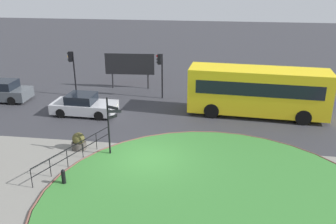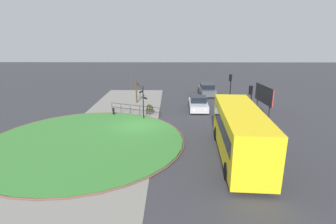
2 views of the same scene
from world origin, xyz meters
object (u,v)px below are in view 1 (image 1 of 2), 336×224
Objects in this scene: bus_yellow at (258,91)px; billboard_left at (130,65)px; signpost_directional at (110,123)px; planter_near_signpost at (79,142)px; car_near_lane at (84,105)px; bollard_foreground at (63,177)px; traffic_light_far at (72,63)px; car_far_lane at (0,91)px; traffic_light_near at (160,66)px.

billboard_left is (-9.89, 4.91, 0.29)m from bus_yellow.
signpost_directional reaches higher than bus_yellow.
planter_near_signpost is (-1.97, 0.43, -1.42)m from signpost_directional.
car_near_lane reaches higher than planter_near_signpost.
signpost_directional is 4.06× the size of bollard_foreground.
traffic_light_far is (-2.21, 3.83, 1.92)m from car_near_lane.
car_near_lane reaches higher than bollard_foreground.
signpost_directional is 3.36× the size of planter_near_signpost.
bus_yellow reaches higher than billboard_left.
car_near_lane is 0.95× the size of car_far_lane.
car_near_lane is 1.26× the size of traffic_light_near.
signpost_directional is 3.70m from bollard_foreground.
bollard_foreground is 0.17× the size of car_far_lane.
car_far_lane is 11.33m from planter_near_signpost.
traffic_light_near is at bearing 43.28° from car_near_lane.
traffic_light_near is 9.94m from planter_near_signpost.
traffic_light_far is 9.95m from planter_near_signpost.
bus_yellow is 7.52m from traffic_light_near.
planter_near_signpost is at bearing 140.37° from car_far_lane.
car_far_lane is at bearing 2.51° from bus_yellow.
car_near_lane is 7.55m from car_far_lane.
car_far_lane is at bearing 1.95° from traffic_light_near.
billboard_left is 4.24× the size of planter_near_signpost.
bus_yellow is 12.03m from planter_near_signpost.
signpost_directional reaches higher than bollard_foreground.
traffic_light_near is (-6.98, 2.67, 0.81)m from bus_yellow.
car_far_lane is at bearing 166.84° from car_near_lane.
traffic_light_far reaches higher than traffic_light_near.
bus_yellow reaches higher than car_far_lane.
bollard_foreground is at bearing -112.70° from signpost_directional.
traffic_light_far is at bearing -6.14° from traffic_light_near.
traffic_light_far is 0.86× the size of billboard_left.
car_near_lane is 4.82m from traffic_light_far.
car_far_lane is (-18.89, 0.46, -1.00)m from bus_yellow.
car_near_lane is at bearing 113.18° from traffic_light_far.
bollard_foreground is 0.09× the size of bus_yellow.
traffic_light_near reaches higher than billboard_left.
car_far_lane is at bearing 145.56° from signpost_directional.
bollard_foreground is at bearing -91.68° from billboard_left.
planter_near_signpost is (3.80, -8.94, -2.14)m from traffic_light_far.
bus_yellow is 2.12× the size of car_near_lane.
car_near_lane is at bearing 33.22° from traffic_light_near.
billboard_left is at bearing 89.45° from planter_near_signpost.
billboard_left is (-0.54, 15.05, 1.61)m from bollard_foreground.
billboard_left is at bearing 92.06° from bollard_foreground.
billboard_left reaches higher than car_near_lane.
billboard_left is 11.58m from planter_near_signpost.
bus_yellow reaches higher than planter_near_signpost.
traffic_light_far reaches higher than bus_yellow.
car_near_lane is 6.72m from billboard_left.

